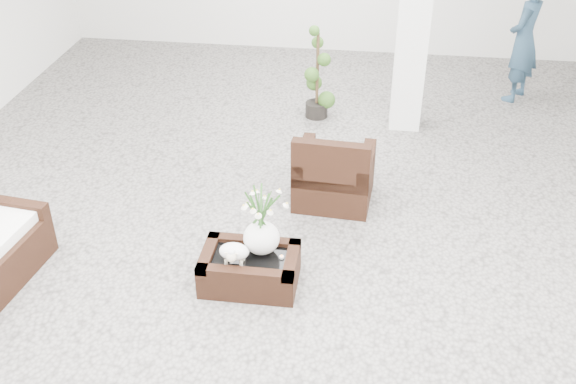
# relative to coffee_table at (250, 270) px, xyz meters

# --- Properties ---
(ground) EXTENTS (11.00, 11.00, 0.00)m
(ground) POSITION_rel_coffee_table_xyz_m (0.27, 0.78, -0.16)
(ground) COLOR gray
(ground) RESTS_ON ground
(coffee_table) EXTENTS (0.90, 0.60, 0.31)m
(coffee_table) POSITION_rel_coffee_table_xyz_m (0.00, 0.00, 0.00)
(coffee_table) COLOR black
(coffee_table) RESTS_ON ground
(sheep_figurine) EXTENTS (0.28, 0.23, 0.21)m
(sheep_figurine) POSITION_rel_coffee_table_xyz_m (-0.12, -0.10, 0.26)
(sheep_figurine) COLOR white
(sheep_figurine) RESTS_ON coffee_table
(planter_narcissus) EXTENTS (0.44, 0.44, 0.80)m
(planter_narcissus) POSITION_rel_coffee_table_xyz_m (0.10, 0.10, 0.56)
(planter_narcissus) COLOR white
(planter_narcissus) RESTS_ON coffee_table
(tealight) EXTENTS (0.04, 0.04, 0.03)m
(tealight) POSITION_rel_coffee_table_xyz_m (0.30, 0.02, 0.17)
(tealight) COLOR white
(tealight) RESTS_ON coffee_table
(armchair) EXTENTS (0.89, 0.85, 0.89)m
(armchair) POSITION_rel_coffee_table_xyz_m (0.67, 1.59, 0.29)
(armchair) COLOR black
(armchair) RESTS_ON ground
(topiary) EXTENTS (0.34, 0.34, 1.28)m
(topiary) POSITION_rel_coffee_table_xyz_m (0.26, 3.67, 0.49)
(topiary) COLOR #2B4D18
(topiary) RESTS_ON ground
(shopper) EXTENTS (0.69, 0.78, 1.79)m
(shopper) POSITION_rel_coffee_table_xyz_m (3.08, 4.67, 0.74)
(shopper) COLOR #274157
(shopper) RESTS_ON ground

